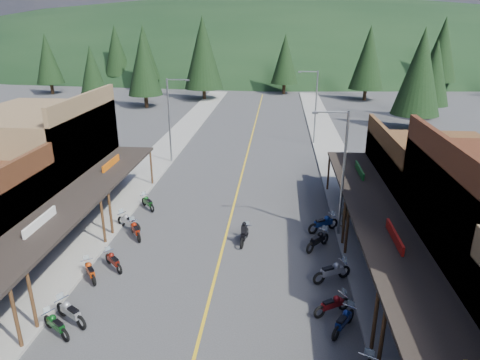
% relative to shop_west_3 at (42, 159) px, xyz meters
% --- Properties ---
extents(ground, '(220.00, 220.00, 0.00)m').
position_rel_shop_west_3_xyz_m(ground, '(13.78, -11.30, -3.52)').
color(ground, '#38383A').
rests_on(ground, ground).
extents(centerline, '(0.15, 90.00, 0.01)m').
position_rel_shop_west_3_xyz_m(centerline, '(13.78, 8.70, -3.51)').
color(centerline, gold).
rests_on(centerline, ground).
extents(sidewalk_west, '(3.40, 94.00, 0.15)m').
position_rel_shop_west_3_xyz_m(sidewalk_west, '(5.08, 8.70, -3.44)').
color(sidewalk_west, gray).
rests_on(sidewalk_west, ground).
extents(sidewalk_east, '(3.40, 94.00, 0.15)m').
position_rel_shop_west_3_xyz_m(sidewalk_east, '(22.48, 8.70, -3.44)').
color(sidewalk_east, gray).
rests_on(sidewalk_east, ground).
extents(shop_west_3, '(10.90, 10.20, 8.20)m').
position_rel_shop_west_3_xyz_m(shop_west_3, '(0.00, 0.00, 0.00)').
color(shop_west_3, brown).
rests_on(shop_west_3, ground).
extents(shop_east_3, '(10.90, 10.20, 6.20)m').
position_rel_shop_west_3_xyz_m(shop_east_3, '(27.54, 0.00, -0.99)').
color(shop_east_3, '#4C2D16').
rests_on(shop_east_3, ground).
extents(streetlight_1, '(2.16, 0.18, 8.00)m').
position_rel_shop_west_3_xyz_m(streetlight_1, '(6.83, 10.70, 0.94)').
color(streetlight_1, gray).
rests_on(streetlight_1, ground).
extents(streetlight_2, '(2.16, 0.18, 8.00)m').
position_rel_shop_west_3_xyz_m(streetlight_2, '(20.74, -3.30, 0.94)').
color(streetlight_2, gray).
rests_on(streetlight_2, ground).
extents(streetlight_3, '(2.16, 0.18, 8.00)m').
position_rel_shop_west_3_xyz_m(streetlight_3, '(20.74, 18.70, 0.94)').
color(streetlight_3, gray).
rests_on(streetlight_3, ground).
extents(ridge_hill, '(310.00, 140.00, 60.00)m').
position_rel_shop_west_3_xyz_m(ridge_hill, '(13.78, 123.70, -3.52)').
color(ridge_hill, black).
rests_on(ridge_hill, ground).
extents(pine_0, '(5.04, 5.04, 11.00)m').
position_rel_shop_west_3_xyz_m(pine_0, '(-26.22, 50.70, 2.96)').
color(pine_0, black).
rests_on(pine_0, ground).
extents(pine_1, '(5.88, 5.88, 12.50)m').
position_rel_shop_west_3_xyz_m(pine_1, '(-10.22, 58.70, 3.72)').
color(pine_1, black).
rests_on(pine_1, ground).
extents(pine_2, '(6.72, 6.72, 14.00)m').
position_rel_shop_west_3_xyz_m(pine_2, '(3.78, 46.70, 4.47)').
color(pine_2, black).
rests_on(pine_2, ground).
extents(pine_3, '(5.04, 5.04, 11.00)m').
position_rel_shop_west_3_xyz_m(pine_3, '(17.78, 54.70, 2.96)').
color(pine_3, black).
rests_on(pine_3, ground).
extents(pine_4, '(5.88, 5.88, 12.50)m').
position_rel_shop_west_3_xyz_m(pine_4, '(31.78, 48.70, 3.72)').
color(pine_4, black).
rests_on(pine_4, ground).
extents(pine_5, '(6.72, 6.72, 14.00)m').
position_rel_shop_west_3_xyz_m(pine_5, '(47.78, 60.70, 4.47)').
color(pine_5, black).
rests_on(pine_5, ground).
extents(pine_7, '(5.88, 5.88, 12.50)m').
position_rel_shop_west_3_xyz_m(pine_7, '(-18.22, 64.70, 3.72)').
color(pine_7, black).
rests_on(pine_7, ground).
extents(pine_8, '(4.48, 4.48, 10.00)m').
position_rel_shop_west_3_xyz_m(pine_8, '(-8.22, 28.70, 2.46)').
color(pine_8, black).
rests_on(pine_8, ground).
extents(pine_9, '(4.93, 4.93, 10.80)m').
position_rel_shop_west_3_xyz_m(pine_9, '(37.78, 33.70, 2.86)').
color(pine_9, black).
rests_on(pine_9, ground).
extents(pine_10, '(5.38, 5.38, 11.60)m').
position_rel_shop_west_3_xyz_m(pine_10, '(-4.22, 38.70, 3.27)').
color(pine_10, black).
rests_on(pine_10, ground).
extents(pine_11, '(5.82, 5.82, 12.40)m').
position_rel_shop_west_3_xyz_m(pine_11, '(33.78, 26.70, 3.67)').
color(pine_11, black).
rests_on(pine_11, ground).
extents(bike_west_6, '(1.95, 1.60, 1.10)m').
position_rel_shop_west_3_xyz_m(bike_west_6, '(7.61, -13.73, -2.97)').
color(bike_west_6, '#0D4115').
rests_on(bike_west_6, ground).
extents(bike_west_7, '(2.18, 1.73, 1.22)m').
position_rel_shop_west_3_xyz_m(bike_west_7, '(7.88, -12.92, -2.91)').
color(bike_west_7, '#949499').
rests_on(bike_west_7, ground).
extents(bike_west_8, '(1.66, 1.90, 1.09)m').
position_rel_shop_west_3_xyz_m(bike_west_8, '(7.29, -9.48, -2.98)').
color(bike_west_8, '#CD410E').
rests_on(bike_west_8, ground).
extents(bike_west_9, '(1.80, 1.80, 1.09)m').
position_rel_shop_west_3_xyz_m(bike_west_9, '(8.13, -8.38, -2.97)').
color(bike_west_9, '#65150D').
rests_on(bike_west_9, ground).
extents(bike_west_10, '(1.66, 2.05, 1.15)m').
position_rel_shop_west_3_xyz_m(bike_west_10, '(8.16, -4.70, -2.94)').
color(bike_west_10, '#981F0A').
rests_on(bike_west_10, ground).
extents(bike_west_11, '(2.18, 1.71, 1.21)m').
position_rel_shop_west_3_xyz_m(bike_west_11, '(7.36, -3.62, -2.91)').
color(bike_west_11, '#96959A').
rests_on(bike_west_11, ground).
extents(bike_west_12, '(1.76, 1.89, 1.11)m').
position_rel_shop_west_3_xyz_m(bike_west_12, '(7.65, -0.32, -2.97)').
color(bike_west_12, '#0B3710').
rests_on(bike_west_12, ground).
extents(bike_east_7, '(1.65, 2.07, 1.16)m').
position_rel_shop_west_3_xyz_m(bike_east_7, '(19.97, -12.39, -2.94)').
color(bike_east_7, navy).
rests_on(bike_east_7, ground).
extents(bike_east_8, '(2.00, 1.56, 1.11)m').
position_rel_shop_west_3_xyz_m(bike_east_8, '(19.62, -11.23, -2.96)').
color(bike_east_8, maroon).
rests_on(bike_east_8, ground).
extents(bike_east_9, '(2.28, 1.69, 1.26)m').
position_rel_shop_west_3_xyz_m(bike_east_9, '(19.90, -8.51, -2.89)').
color(bike_east_9, '#ABABB0').
rests_on(bike_east_9, ground).
extents(bike_east_10, '(1.90, 2.14, 1.23)m').
position_rel_shop_west_3_xyz_m(bike_east_10, '(19.44, -5.11, -2.90)').
color(bike_east_10, black).
rests_on(bike_east_10, ground).
extents(bike_east_11, '(2.30, 1.82, 1.28)m').
position_rel_shop_west_3_xyz_m(bike_east_11, '(19.98, -2.79, -2.88)').
color(bike_east_11, navy).
rests_on(bike_east_11, ground).
extents(rider_on_bike, '(0.92, 2.07, 1.53)m').
position_rel_shop_west_3_xyz_m(rider_on_bike, '(15.03, -4.80, -2.91)').
color(rider_on_bike, black).
rests_on(rider_on_bike, ground).
extents(pedestrian_east_a, '(0.69, 0.80, 1.86)m').
position_rel_shop_west_3_xyz_m(pedestrian_east_a, '(22.01, -15.01, -2.44)').
color(pedestrian_east_a, '#252030').
rests_on(pedestrian_east_a, sidewalk_east).
extents(pedestrian_east_b, '(0.92, 0.64, 1.74)m').
position_rel_shop_west_3_xyz_m(pedestrian_east_b, '(21.35, -2.17, -2.50)').
color(pedestrian_east_b, brown).
rests_on(pedestrian_east_b, sidewalk_east).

